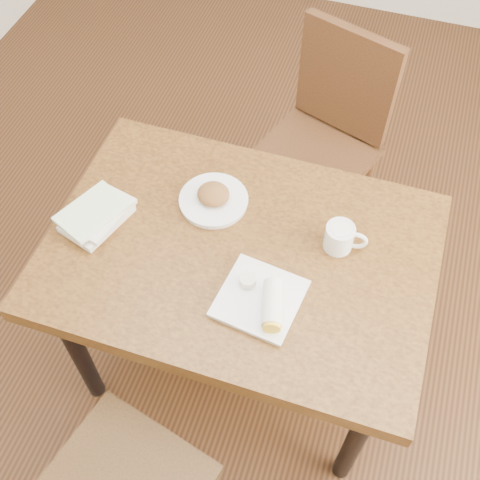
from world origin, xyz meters
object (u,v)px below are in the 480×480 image
(table, at_px, (240,265))
(plate_scone, at_px, (214,198))
(chair_far, at_px, (326,132))
(book_stack, at_px, (97,215))
(coffee_mug, at_px, (341,237))
(plate_burrito, at_px, (263,300))

(table, distance_m, plate_scone, 0.23)
(chair_far, distance_m, book_stack, 1.01)
(plate_scone, distance_m, coffee_mug, 0.42)
(coffee_mug, distance_m, book_stack, 0.74)
(table, height_order, plate_burrito, plate_burrito)
(table, bearing_deg, book_stack, -175.94)
(chair_far, height_order, plate_scone, chair_far)
(plate_scone, relative_size, book_stack, 0.89)
(plate_scone, xyz_separation_m, coffee_mug, (0.41, -0.04, 0.02))
(table, height_order, chair_far, chair_far)
(book_stack, bearing_deg, coffee_mug, 10.65)
(table, bearing_deg, plate_scone, 132.76)
(plate_scone, height_order, plate_burrito, plate_burrito)
(chair_far, xyz_separation_m, plate_burrito, (0.02, -0.93, 0.22))
(table, xyz_separation_m, book_stack, (-0.45, -0.03, 0.11))
(table, relative_size, plate_scone, 5.29)
(table, relative_size, coffee_mug, 8.98)
(chair_far, bearing_deg, table, -97.64)
(coffee_mug, bearing_deg, table, -159.25)
(coffee_mug, xyz_separation_m, book_stack, (-0.73, -0.14, -0.02))
(plate_scone, bearing_deg, chair_far, 69.10)
(plate_scone, height_order, book_stack, plate_scone)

